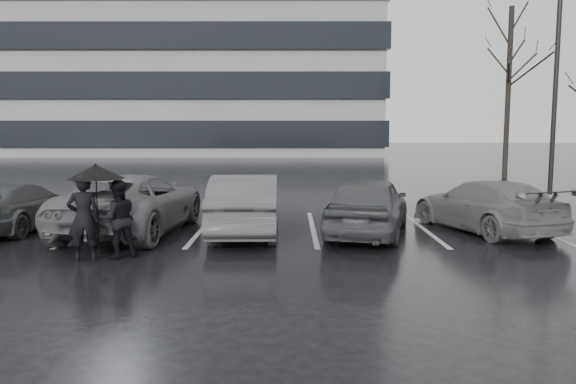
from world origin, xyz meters
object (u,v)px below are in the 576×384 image
at_px(car_west_c, 17,206).
at_px(tree_north, 508,93).
at_px(car_main, 368,205).
at_px(pedestrian_right, 118,219).
at_px(pedestrian_left, 84,218).
at_px(car_west_a, 246,204).
at_px(lamp_post, 556,76).
at_px(car_west_b, 133,203).
at_px(car_east, 485,206).

relative_size(car_west_c, tree_north, 0.48).
relative_size(car_main, pedestrian_right, 2.74).
xyz_separation_m(car_main, pedestrian_left, (-5.80, -2.61, 0.11)).
xyz_separation_m(car_west_a, lamp_post, (10.19, 6.23, 3.58)).
bearing_deg(car_west_b, car_main, -177.25).
bearing_deg(car_west_b, pedestrian_left, 93.47).
xyz_separation_m(car_west_c, tree_north, (17.80, 14.72, 3.65)).
xyz_separation_m(car_west_c, pedestrian_left, (2.86, -3.27, 0.23)).
bearing_deg(pedestrian_right, car_east, 171.62).
bearing_deg(car_east, lamp_post, -145.49).
relative_size(car_east, pedestrian_right, 2.86).
distance_m(car_main, pedestrian_left, 6.37).
distance_m(car_east, pedestrian_right, 8.66).
relative_size(pedestrian_right, lamp_post, 0.16).
distance_m(car_west_c, tree_north, 23.38).
xyz_separation_m(car_west_b, car_east, (8.63, 0.17, -0.08)).
distance_m(car_east, lamp_post, 8.17).
distance_m(car_west_b, pedestrian_right, 2.72).
xyz_separation_m(car_west_b, tree_north, (14.81, 15.06, 3.53)).
bearing_deg(tree_north, pedestrian_right, -128.96).
distance_m(car_west_a, car_east, 5.88).
bearing_deg(pedestrian_left, car_west_c, -66.25).
distance_m(car_east, pedestrian_left, 9.28).
height_order(car_west_a, pedestrian_left, pedestrian_left).
bearing_deg(car_east, tree_north, -131.67).
relative_size(car_main, car_west_b, 0.82).
relative_size(car_west_a, tree_north, 0.51).
bearing_deg(car_west_c, car_west_b, 177.74).
xyz_separation_m(car_main, car_west_a, (-2.92, 0.13, 0.00)).
height_order(car_main, car_west_b, car_main).
height_order(car_west_a, lamp_post, lamp_post).
height_order(car_west_c, tree_north, tree_north).
height_order(car_west_a, car_west_b, car_west_a).
xyz_separation_m(car_west_c, lamp_post, (15.94, 5.70, 3.70)).
bearing_deg(tree_north, pedestrian_left, -129.70).
distance_m(pedestrian_right, lamp_post, 15.65).
height_order(car_west_b, tree_north, tree_north).
height_order(car_east, lamp_post, lamp_post).
relative_size(pedestrian_right, tree_north, 0.18).
xyz_separation_m(car_west_a, pedestrian_right, (-2.31, -2.50, 0.05)).
relative_size(car_east, tree_north, 0.52).
distance_m(car_west_c, pedestrian_right, 4.59).
bearing_deg(car_main, car_west_a, 12.43).
xyz_separation_m(car_main, car_west_b, (-5.68, 0.31, -0.00)).
bearing_deg(car_east, car_west_b, -18.03).
bearing_deg(car_main, pedestrian_right, 39.39).
bearing_deg(car_main, pedestrian_left, 39.21).
bearing_deg(car_west_b, lamp_post, -149.06).
bearing_deg(lamp_post, car_west_c, -160.33).
distance_m(car_west_a, pedestrian_right, 3.40).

